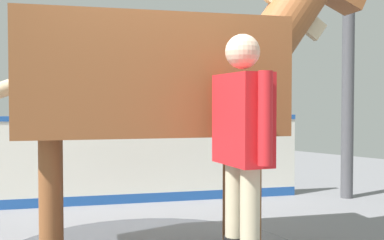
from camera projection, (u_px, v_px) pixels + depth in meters
The scene contains 4 objects.
barrier_wall at pixel (124, 163), 5.96m from camera, with size 2.13×4.23×1.11m.
roof_post_near at pixel (348, 85), 6.28m from camera, with size 0.16×0.16×3.03m, color #4C4C51.
horse at pixel (167, 76), 3.84m from camera, with size 1.86×3.19×2.64m.
handler at pixel (242, 143), 3.15m from camera, with size 0.66×0.37×1.73m.
Camera 1 is at (-3.10, 2.21, 1.27)m, focal length 44.15 mm.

